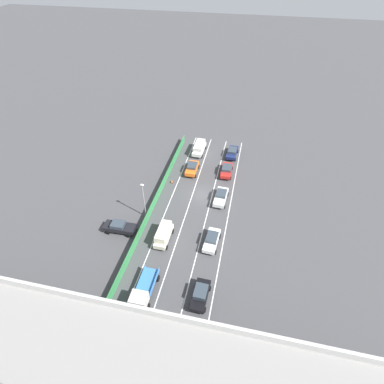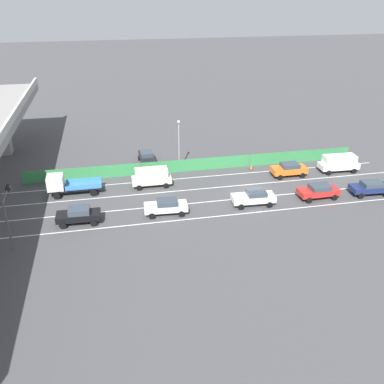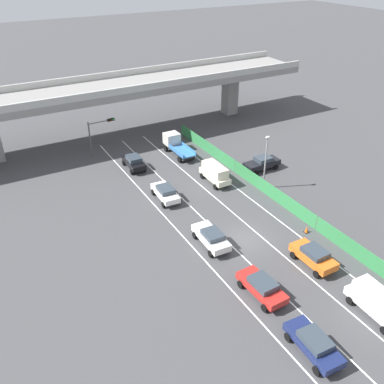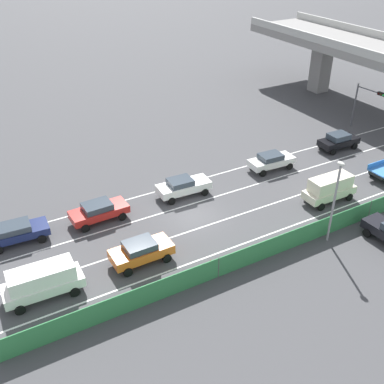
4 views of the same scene
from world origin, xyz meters
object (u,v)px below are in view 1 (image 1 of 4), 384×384
(traffic_cone, at_px, (172,181))
(car_sedan_white, at_px, (212,240))
(car_sedan_navy, at_px, (232,152))
(flatbed_truck_blue, at_px, (142,294))
(car_taxi_orange, at_px, (192,168))
(car_hatchback_white, at_px, (221,197))
(car_sedan_red, at_px, (227,170))
(street_lamp, at_px, (144,197))
(traffic_light, at_px, (212,335))
(parked_sedan_dark, at_px, (119,227))
(car_sedan_black, at_px, (200,294))
(car_van_white, at_px, (199,147))
(car_van_cream, at_px, (164,234))

(traffic_cone, bearing_deg, car_sedan_white, 126.98)
(car_sedan_navy, relative_size, flatbed_truck_blue, 0.78)
(car_taxi_orange, height_order, car_hatchback_white, car_taxi_orange)
(flatbed_truck_blue, relative_size, traffic_cone, 8.49)
(car_sedan_red, distance_m, car_sedan_navy, 6.07)
(street_lamp, bearing_deg, car_sedan_red, -128.21)
(traffic_light, bearing_deg, car_sedan_navy, -86.54)
(flatbed_truck_blue, xyz_separation_m, parked_sedan_dark, (6.99, -9.74, -0.31))
(car_sedan_white, xyz_separation_m, traffic_cone, (9.19, -12.20, -0.56))
(street_lamp, bearing_deg, parked_sedan_dark, 54.31)
(car_sedan_black, relative_size, car_hatchback_white, 0.93)
(car_sedan_red, height_order, car_sedan_navy, car_sedan_red)
(car_sedan_white, bearing_deg, traffic_cone, -53.02)
(street_lamp, bearing_deg, flatbed_truck_blue, 107.63)
(car_taxi_orange, xyz_separation_m, car_sedan_navy, (-6.49, -6.86, -0.06))
(car_taxi_orange, height_order, flatbed_truck_blue, flatbed_truck_blue)
(car_sedan_white, height_order, car_van_white, car_van_white)
(car_taxi_orange, relative_size, car_van_white, 0.86)
(car_sedan_red, relative_size, car_taxi_orange, 1.06)
(car_sedan_navy, distance_m, flatbed_truck_blue, 33.78)
(parked_sedan_dark, relative_size, street_lamp, 0.73)
(car_sedan_red, distance_m, car_sedan_black, 25.39)
(car_van_cream, bearing_deg, parked_sedan_dark, -1.55)
(car_sedan_red, relative_size, car_van_cream, 0.99)
(car_hatchback_white, height_order, car_van_white, car_van_white)
(car_van_cream, height_order, parked_sedan_dark, car_van_cream)
(car_sedan_navy, xyz_separation_m, parked_sedan_dark, (13.67, 23.37, 0.05))
(car_taxi_orange, relative_size, flatbed_truck_blue, 0.73)
(car_sedan_navy, xyz_separation_m, car_van_white, (6.53, 0.26, 0.34))
(car_van_cream, bearing_deg, traffic_cone, -79.41)
(car_van_cream, relative_size, traffic_light, 0.92)
(parked_sedan_dark, bearing_deg, flatbed_truck_blue, 125.67)
(parked_sedan_dark, bearing_deg, car_hatchback_white, -143.73)
(car_sedan_red, relative_size, car_sedan_black, 1.05)
(car_sedan_white, xyz_separation_m, car_hatchback_white, (0.09, -9.35, 0.01))
(car_sedan_black, bearing_deg, car_hatchback_white, -89.33)
(car_sedan_black, bearing_deg, flatbed_truck_blue, 13.95)
(car_sedan_white, distance_m, car_van_white, 23.49)
(car_van_white, relative_size, parked_sedan_dark, 1.05)
(car_sedan_navy, bearing_deg, car_sedan_red, 87.08)
(car_sedan_red, height_order, car_sedan_white, car_sedan_white)
(traffic_cone, bearing_deg, car_sedan_red, -153.00)
(car_sedan_white, distance_m, traffic_light, 14.68)
(car_van_cream, distance_m, traffic_cone, 13.15)
(car_sedan_navy, height_order, traffic_light, traffic_light)
(car_van_cream, distance_m, parked_sedan_dark, 6.77)
(parked_sedan_dark, relative_size, traffic_light, 0.96)
(car_hatchback_white, distance_m, parked_sedan_dark, 16.67)
(car_sedan_navy, bearing_deg, car_hatchback_white, 89.03)
(car_sedan_black, relative_size, traffic_light, 0.87)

